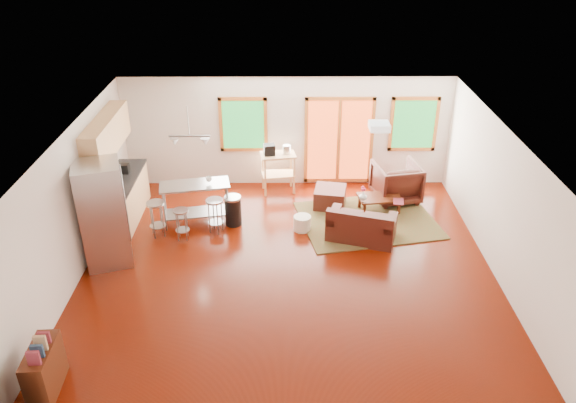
{
  "coord_description": "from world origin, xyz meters",
  "views": [
    {
      "loc": [
        -0.06,
        -8.65,
        6.01
      ],
      "look_at": [
        0.0,
        0.3,
        1.2
      ],
      "focal_mm": 35.0,
      "sensor_mm": 36.0,
      "label": 1
    }
  ],
  "objects_px": {
    "armchair": "(396,180)",
    "kitchen_cart": "(277,159)",
    "coffee_table": "(379,199)",
    "rug": "(367,220)",
    "island": "(195,196)",
    "ottoman": "(330,198)",
    "loveseat": "(361,227)",
    "refrigerator": "(104,214)"
  },
  "relations": [
    {
      "from": "refrigerator",
      "to": "coffee_table",
      "type": "bearing_deg",
      "value": 2.04
    },
    {
      "from": "ottoman",
      "to": "kitchen_cart",
      "type": "bearing_deg",
      "value": 147.31
    },
    {
      "from": "ottoman",
      "to": "island",
      "type": "relative_size",
      "value": 0.44
    },
    {
      "from": "rug",
      "to": "ottoman",
      "type": "relative_size",
      "value": 4.18
    },
    {
      "from": "rug",
      "to": "island",
      "type": "relative_size",
      "value": 1.85
    },
    {
      "from": "loveseat",
      "to": "island",
      "type": "xyz_separation_m",
      "value": [
        -3.37,
        0.69,
        0.34
      ]
    },
    {
      "from": "coffee_table",
      "to": "rug",
      "type": "bearing_deg",
      "value": -125.8
    },
    {
      "from": "loveseat",
      "to": "ottoman",
      "type": "bearing_deg",
      "value": 128.33
    },
    {
      "from": "coffee_table",
      "to": "island",
      "type": "height_order",
      "value": "island"
    },
    {
      "from": "armchair",
      "to": "refrigerator",
      "type": "height_order",
      "value": "refrigerator"
    },
    {
      "from": "coffee_table",
      "to": "refrigerator",
      "type": "relative_size",
      "value": 0.49
    },
    {
      "from": "rug",
      "to": "coffee_table",
      "type": "bearing_deg",
      "value": 54.2
    },
    {
      "from": "loveseat",
      "to": "kitchen_cart",
      "type": "bearing_deg",
      "value": 146.05
    },
    {
      "from": "refrigerator",
      "to": "kitchen_cart",
      "type": "relative_size",
      "value": 1.68
    },
    {
      "from": "coffee_table",
      "to": "armchair",
      "type": "bearing_deg",
      "value": 50.6
    },
    {
      "from": "rug",
      "to": "kitchen_cart",
      "type": "xyz_separation_m",
      "value": [
        -1.93,
        1.39,
        0.8
      ]
    },
    {
      "from": "coffee_table",
      "to": "kitchen_cart",
      "type": "relative_size",
      "value": 0.82
    },
    {
      "from": "loveseat",
      "to": "coffee_table",
      "type": "bearing_deg",
      "value": 82.26
    },
    {
      "from": "island",
      "to": "kitchen_cart",
      "type": "bearing_deg",
      "value": 40.42
    },
    {
      "from": "rug",
      "to": "refrigerator",
      "type": "xyz_separation_m",
      "value": [
        -5.04,
        -1.46,
        0.98
      ]
    },
    {
      "from": "kitchen_cart",
      "to": "loveseat",
      "type": "bearing_deg",
      "value": -51.35
    },
    {
      "from": "rug",
      "to": "refrigerator",
      "type": "distance_m",
      "value": 5.34
    },
    {
      "from": "coffee_table",
      "to": "armchair",
      "type": "xyz_separation_m",
      "value": [
        0.44,
        0.54,
        0.18
      ]
    },
    {
      "from": "rug",
      "to": "kitchen_cart",
      "type": "bearing_deg",
      "value": 144.25
    },
    {
      "from": "loveseat",
      "to": "refrigerator",
      "type": "xyz_separation_m",
      "value": [
        -4.81,
        -0.73,
        0.72
      ]
    },
    {
      "from": "coffee_table",
      "to": "island",
      "type": "distance_m",
      "value": 3.94
    },
    {
      "from": "loveseat",
      "to": "refrigerator",
      "type": "height_order",
      "value": "refrigerator"
    },
    {
      "from": "rug",
      "to": "armchair",
      "type": "xyz_separation_m",
      "value": [
        0.74,
        0.95,
        0.48
      ]
    },
    {
      "from": "armchair",
      "to": "loveseat",
      "type": "bearing_deg",
      "value": 48.39
    },
    {
      "from": "armchair",
      "to": "kitchen_cart",
      "type": "distance_m",
      "value": 2.73
    },
    {
      "from": "armchair",
      "to": "kitchen_cart",
      "type": "relative_size",
      "value": 0.83
    },
    {
      "from": "coffee_table",
      "to": "armchair",
      "type": "distance_m",
      "value": 0.72
    },
    {
      "from": "rug",
      "to": "loveseat",
      "type": "xyz_separation_m",
      "value": [
        -0.24,
        -0.73,
        0.27
      ]
    },
    {
      "from": "armchair",
      "to": "refrigerator",
      "type": "xyz_separation_m",
      "value": [
        -5.78,
        -2.41,
        0.51
      ]
    },
    {
      "from": "armchair",
      "to": "ottoman",
      "type": "relative_size",
      "value": 1.48
    },
    {
      "from": "coffee_table",
      "to": "island",
      "type": "xyz_separation_m",
      "value": [
        -3.9,
        -0.44,
        0.3
      ]
    },
    {
      "from": "loveseat",
      "to": "island",
      "type": "bearing_deg",
      "value": -174.2
    },
    {
      "from": "loveseat",
      "to": "ottoman",
      "type": "relative_size",
      "value": 2.24
    },
    {
      "from": "armchair",
      "to": "island",
      "type": "height_order",
      "value": "armchair"
    },
    {
      "from": "coffee_table",
      "to": "kitchen_cart",
      "type": "bearing_deg",
      "value": 156.16
    },
    {
      "from": "loveseat",
      "to": "kitchen_cart",
      "type": "xyz_separation_m",
      "value": [
        -1.7,
        2.12,
        0.53
      ]
    },
    {
      "from": "kitchen_cart",
      "to": "rug",
      "type": "bearing_deg",
      "value": -35.75
    }
  ]
}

